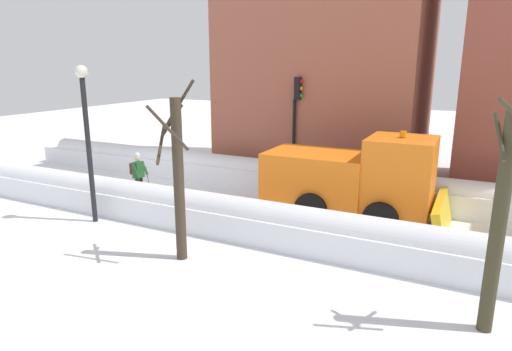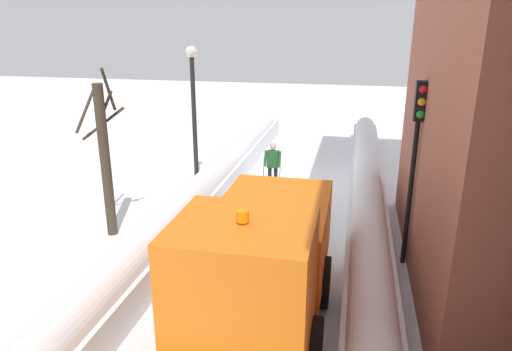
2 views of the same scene
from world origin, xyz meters
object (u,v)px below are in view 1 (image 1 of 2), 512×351
Objects in this scene: plow_truck at (356,177)px; traffic_light_pole at (297,111)px; bare_tree_mid at (499,222)px; street_lamp at (86,125)px; skier at (138,173)px; bare_tree_near at (178,176)px.

plow_truck is 4.80m from traffic_light_pole.
bare_tree_mid reaches higher than traffic_light_pole.
skier is at bearing -170.15° from street_lamp.
traffic_light_pole is 8.13m from bare_tree_near.
street_lamp reaches higher than plow_truck.
traffic_light_pole is at bearing -138.26° from bare_tree_mid.
plow_truck is 3.31× the size of skier.
traffic_light_pole is (-3.00, -3.32, 1.73)m from plow_truck.
bare_tree_mid is at bearing 72.15° from skier.
traffic_light_pole is at bearing 147.95° from street_lamp.
street_lamp reaches higher than bare_tree_mid.
traffic_light_pole is 0.96× the size of bare_tree_near.
traffic_light_pole is at bearing -132.15° from plow_truck.
plow_truck is 6.17m from bare_tree_near.
skier is 0.38× the size of bare_tree_near.
skier is 0.39× the size of traffic_light_pole.
plow_truck is 1.30× the size of traffic_light_pole.
plow_truck is 8.84m from street_lamp.
street_lamp is at bearing -62.58° from plow_truck.
traffic_light_pole is 8.25m from street_lamp.
traffic_light_pole is 10.94m from bare_tree_mid.
bare_tree_mid is (5.13, 3.94, 0.80)m from plow_truck.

